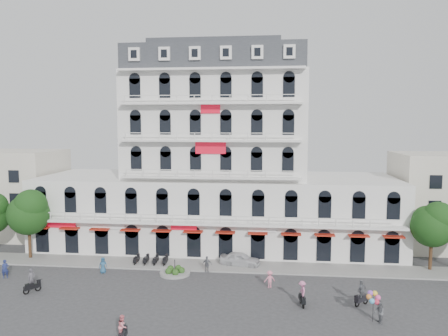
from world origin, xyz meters
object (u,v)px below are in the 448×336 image
parked_car (240,259)px  rider_southwest (123,329)px  rider_northeast (362,293)px  rider_west (32,281)px  balloon_vendor (377,308)px  rider_center (302,293)px

parked_car → rider_southwest: bearing=168.8°
rider_southwest → parked_car: bearing=-26.6°
rider_southwest → rider_northeast: 20.29m
rider_west → rider_southwest: rider_west is taller
rider_northeast → balloon_vendor: 3.37m
rider_west → rider_northeast: rider_west is taller
rider_west → rider_northeast: (30.01, 0.24, 0.06)m
parked_car → rider_center: 11.83m
rider_southwest → rider_center: bearing=-63.9°
rider_west → balloon_vendor: bearing=-58.3°
rider_northeast → rider_center: rider_northeast is taller
rider_southwest → balloon_vendor: (18.90, 5.25, 0.17)m
balloon_vendor → rider_west: bearing=174.2°
rider_southwest → rider_center: rider_center is taller
parked_car → balloon_vendor: (11.71, -12.87, 0.49)m
rider_southwest → rider_northeast: (18.38, 8.58, 0.05)m
balloon_vendor → rider_northeast: bearing=98.9°
balloon_vendor → parked_car: bearing=132.3°
rider_southwest → balloon_vendor: balloon_vendor is taller
rider_southwest → rider_northeast: size_ratio=0.94×
rider_northeast → rider_southwest: bearing=-14.4°
balloon_vendor → rider_southwest: bearing=-164.5°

